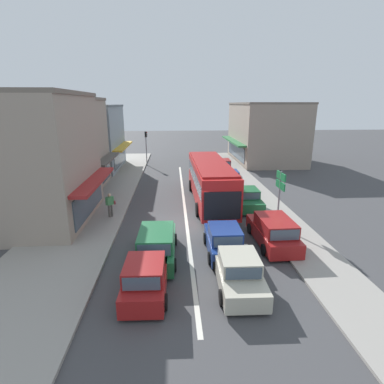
{
  "coord_description": "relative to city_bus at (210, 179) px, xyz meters",
  "views": [
    {
      "loc": [
        -0.8,
        -17.99,
        7.43
      ],
      "look_at": [
        0.55,
        3.09,
        1.2
      ],
      "focal_mm": 28.0,
      "sensor_mm": 36.0,
      "label": 1
    }
  ],
  "objects": [
    {
      "name": "ground_plane",
      "position": [
        -2.03,
        -4.25,
        -1.88
      ],
      "size": [
        140.0,
        140.0,
        0.0
      ],
      "primitive_type": "plane",
      "color": "#3F3F42"
    },
    {
      "name": "lane_centre_line",
      "position": [
        -2.03,
        -0.25,
        -1.88
      ],
      "size": [
        0.2,
        28.0,
        0.01
      ],
      "primitive_type": "cube",
      "color": "silver",
      "rests_on": "ground"
    },
    {
      "name": "sidewalk_left",
      "position": [
        -8.83,
        1.75,
        -1.81
      ],
      "size": [
        5.2,
        44.0,
        0.14
      ],
      "primitive_type": "cube",
      "color": "gray",
      "rests_on": "ground"
    },
    {
      "name": "kerb_right",
      "position": [
        4.17,
        1.75,
        -1.82
      ],
      "size": [
        2.8,
        44.0,
        0.12
      ],
      "primitive_type": "cube",
      "color": "gray",
      "rests_on": "ground"
    },
    {
      "name": "shopfront_corner_near",
      "position": [
        -12.21,
        -3.25,
        2.2
      ],
      "size": [
        8.79,
        8.07,
        8.17
      ],
      "color": "gray",
      "rests_on": "ground"
    },
    {
      "name": "shopfront_mid_block",
      "position": [
        -12.21,
        4.67,
        2.1
      ],
      "size": [
        7.1,
        7.15,
        7.98
      ],
      "color": "gray",
      "rests_on": "ground"
    },
    {
      "name": "shopfront_far_end",
      "position": [
        -12.2,
        13.14,
        1.79
      ],
      "size": [
        7.36,
        9.14,
        7.36
      ],
      "color": "#84939E",
      "rests_on": "ground"
    },
    {
      "name": "building_right_far",
      "position": [
        9.45,
        17.44,
        1.92
      ],
      "size": [
        8.69,
        12.39,
        7.62
      ],
      "color": "gray",
      "rests_on": "ground"
    },
    {
      "name": "city_bus",
      "position": [
        0.0,
        0.0,
        0.0
      ],
      "size": [
        2.88,
        10.9,
        3.23
      ],
      "color": "red",
      "rests_on": "ground"
    },
    {
      "name": "hatchback_queue_gap_filler",
      "position": [
        -0.31,
        -8.42,
        -1.17
      ],
      "size": [
        1.84,
        3.71,
        1.54
      ],
      "color": "navy",
      "rests_on": "ground"
    },
    {
      "name": "sedan_behind_bus_mid",
      "position": [
        -0.17,
        -11.27,
        -1.22
      ],
      "size": [
        1.97,
        4.24,
        1.47
      ],
      "color": "#B7B29E",
      "rests_on": "ground"
    },
    {
      "name": "wagon_adjacent_lane_lead",
      "position": [
        -3.7,
        -8.7,
        -1.14
      ],
      "size": [
        2.01,
        4.54,
        1.58
      ],
      "color": "#1E6638",
      "rests_on": "ground"
    },
    {
      "name": "hatchback_queue_far_back",
      "position": [
        -4.01,
        -11.6,
        -1.17
      ],
      "size": [
        1.9,
        3.74,
        1.54
      ],
      "color": "maroon",
      "rests_on": "ground"
    },
    {
      "name": "parked_wagon_kerb_front",
      "position": [
        2.57,
        -7.51,
        -1.14
      ],
      "size": [
        2.01,
        4.53,
        1.58
      ],
      "color": "maroon",
      "rests_on": "ground"
    },
    {
      "name": "parked_sedan_kerb_second",
      "position": [
        2.57,
        -1.36,
        -1.22
      ],
      "size": [
        1.92,
        4.21,
        1.47
      ],
      "color": "#1E6638",
      "rests_on": "ground"
    },
    {
      "name": "parked_sedan_kerb_third",
      "position": [
        2.42,
        4.8,
        -1.22
      ],
      "size": [
        2.0,
        4.25,
        1.47
      ],
      "color": "navy",
      "rests_on": "ground"
    },
    {
      "name": "parked_hatchback_kerb_rear",
      "position": [
        2.7,
        10.42,
        -1.17
      ],
      "size": [
        1.93,
        3.76,
        1.54
      ],
      "color": "maroon",
      "rests_on": "ground"
    },
    {
      "name": "traffic_light_downstreet",
      "position": [
        -6.12,
        15.23,
        0.97
      ],
      "size": [
        0.33,
        0.24,
        4.2
      ],
      "color": "gray",
      "rests_on": "ground"
    },
    {
      "name": "directional_road_sign",
      "position": [
        3.59,
        -5.27,
        0.82
      ],
      "size": [
        0.1,
        1.4,
        3.6
      ],
      "color": "gray",
      "rests_on": "ground"
    },
    {
      "name": "pedestrian_with_handbag_near",
      "position": [
        -7.07,
        -3.07,
        -0.81
      ],
      "size": [
        0.62,
        0.48,
        1.63
      ],
      "color": "#4C4742",
      "rests_on": "sidewalk_left"
    }
  ]
}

